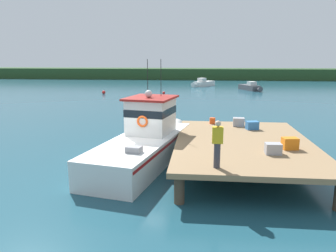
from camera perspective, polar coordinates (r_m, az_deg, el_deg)
name	(u,v)px	position (r m, az deg, el deg)	size (l,w,h in m)	color
ground_plane	(139,163)	(15.47, -5.19, -6.48)	(200.00, 200.00, 0.00)	#1E4C5B
dock	(243,144)	(15.02, 13.04, -3.04)	(6.00, 9.00, 1.20)	#4C3D2D
main_fishing_boat	(147,140)	(15.61, -3.77, -2.44)	(4.13, 9.96, 4.80)	white
crate_stack_mid_dock	(239,122)	(18.13, 12.28, 0.70)	(0.60, 0.44, 0.45)	#9E9EA3
crate_single_far	(290,143)	(14.16, 20.59, -2.88)	(0.60, 0.44, 0.48)	orange
crate_single_by_cleat	(273,149)	(13.26, 17.96, -3.80)	(0.60, 0.44, 0.42)	#9E9EA3
crate_stack_near_edge	(252,125)	(17.46, 14.54, 0.11)	(0.60, 0.44, 0.42)	#3370B2
bait_bucket	(212,121)	(18.52, 7.79, 0.91)	(0.32, 0.32, 0.34)	#E04C19
deckhand_by_the_boat	(217,143)	(11.02, 8.65, -3.00)	(0.36, 0.22, 1.63)	#383842
moored_boat_off_the_point	(203,83)	(57.01, 6.17, 7.45)	(4.16, 5.22, 1.43)	white
moored_boat_far_left	(250,87)	(51.09, 14.24, 6.61)	(3.02, 5.29, 1.35)	#4C4C51
mooring_buoy_channel_marker	(164,93)	(44.02, -0.75, 5.82)	(0.39, 0.39, 0.39)	red
mooring_buoy_spare_mooring	(104,92)	(45.32, -11.21, 5.82)	(0.47, 0.47, 0.47)	red
far_shoreline	(189,74)	(76.54, 3.70, 9.15)	(120.00, 8.00, 2.40)	#284723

